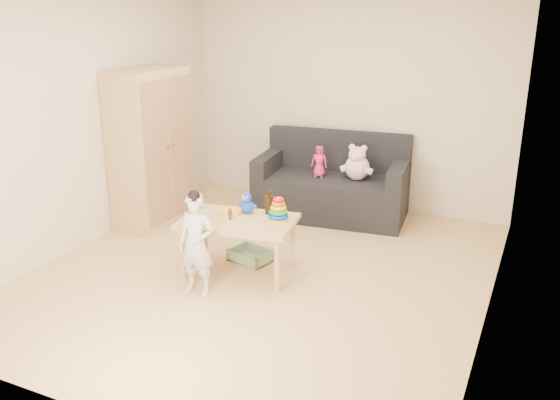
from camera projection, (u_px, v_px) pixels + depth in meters
The scene contains 13 objects.
room at pixel (263, 137), 5.18m from camera, with size 4.50×4.50×4.50m.
wardrobe at pixel (151, 148), 6.61m from camera, with size 0.48×0.97×1.74m, color tan.
sofa at pixel (331, 196), 6.98m from camera, with size 1.72×0.86×0.48m, color black.
play_table at pixel (239, 247), 5.49m from camera, with size 1.03×0.65×0.54m, color tan.
storage_bin at pixel (251, 255), 5.82m from camera, with size 0.39×0.29×0.12m, color gray, non-canonical shape.
toddler at pixel (196, 245), 5.07m from camera, with size 0.33×0.22×0.89m, color silver.
pink_bear at pixel (357, 165), 6.74m from camera, with size 0.30×0.26×0.35m, color #FFBBE0, non-canonical shape.
doll at pixel (319, 162), 6.83m from camera, with size 0.19×0.13×0.37m, color #DA2865.
ring_stacker at pixel (278, 211), 5.35m from camera, with size 0.19×0.19×0.22m.
brown_bottle at pixel (269, 204), 5.51m from camera, with size 0.08×0.08×0.23m.
blue_plush at pixel (247, 203), 5.53m from camera, with size 0.17×0.13×0.20m, color blue, non-canonical shape.
wooden_figure at pixel (230, 214), 5.37m from camera, with size 0.04×0.04×0.11m, color #5B2B1C, non-canonical shape.
yellow_book at pixel (232, 212), 5.57m from camera, with size 0.21×0.21×0.02m, color yellow.
Camera 1 is at (2.28, -4.54, 2.44)m, focal length 38.00 mm.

